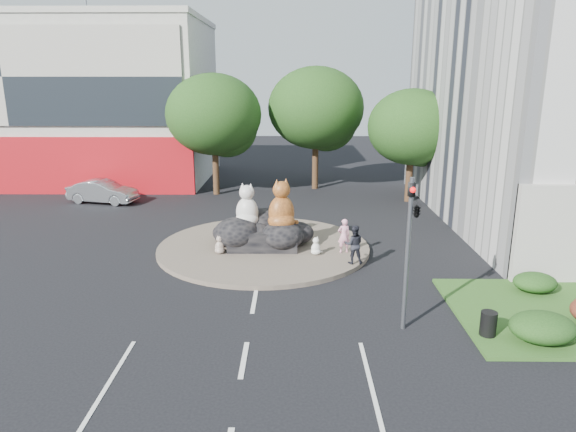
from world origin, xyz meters
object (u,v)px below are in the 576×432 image
cat_white (247,205)px  pedestrian_dark (354,244)px  pedestrian_pink (344,236)px  litter_bin (488,324)px  cat_tabby (281,204)px  kitten_white (316,245)px  kitten_calico (220,244)px  parked_car (103,192)px

cat_white → pedestrian_dark: (4.77, -2.60, -1.09)m
pedestrian_pink → litter_bin: pedestrian_pink is taller
cat_tabby → pedestrian_dark: cat_tabby is taller
cat_tabby → litter_bin: (6.63, -8.36, -1.78)m
kitten_white → pedestrian_dark: bearing=-74.3°
cat_tabby → kitten_white: size_ratio=2.85×
kitten_calico → litter_bin: 12.00m
cat_tabby → pedestrian_pink: size_ratio=1.50×
cat_white → pedestrian_dark: 5.54m
kitten_calico → kitten_white: 4.35m
pedestrian_pink → pedestrian_dark: 1.45m
pedestrian_pink → litter_bin: 8.53m
pedestrian_pink → kitten_white: bearing=1.0°
cat_tabby → parked_car: bearing=113.4°
litter_bin → kitten_white: bearing=124.7°
kitten_white → pedestrian_pink: pedestrian_pink is taller
cat_white → pedestrian_dark: bearing=-11.3°
pedestrian_dark → kitten_white: bearing=-34.2°
cat_tabby → kitten_white: 2.51m
cat_tabby → pedestrian_pink: bearing=-42.2°
cat_white → cat_tabby: bearing=2.2°
pedestrian_dark → parked_car: bearing=-36.6°
pedestrian_pink → parked_car: pedestrian_pink is taller
cat_tabby → kitten_calico: 3.37m
kitten_calico → pedestrian_pink: 5.64m
pedestrian_dark → pedestrian_pink: bearing=-77.1°
kitten_calico → cat_tabby: bearing=19.4°
kitten_white → pedestrian_pink: bearing=-25.5°
litter_bin → cat_white: bearing=133.2°
cat_tabby → kitten_calico: bearing=170.4°
cat_tabby → kitten_calico: (-2.78, -0.91, -1.66)m
cat_tabby → kitten_calico: size_ratio=2.81×
kitten_white → litter_bin: (5.07, -7.33, -0.11)m
cat_white → kitten_white: size_ratio=2.50×
cat_tabby → parked_car: (-11.90, 9.59, -1.54)m
cat_white → kitten_calico: 2.34m
pedestrian_dark → cat_white: bearing=-27.2°
cat_white → pedestrian_pink: cat_white is taller
pedestrian_pink → litter_bin: bearing=104.3°
cat_white → kitten_calico: size_ratio=2.46×
cat_tabby → litter_bin: bearing=-79.3°
cat_white → parked_car: 13.83m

